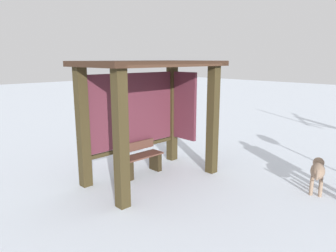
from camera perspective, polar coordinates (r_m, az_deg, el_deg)
ground_plane at (r=7.00m, az=-2.93°, el=-9.56°), size 60.00×60.00×0.00m
bus_shelter at (r=6.73m, az=-3.46°, el=5.48°), size 2.96×1.75×2.56m
bench_left_inside at (r=7.16m, az=-4.97°, el=-6.26°), size 1.03×0.38×0.74m
dog at (r=6.87m, az=25.80°, el=-7.42°), size 0.85×0.45×0.62m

